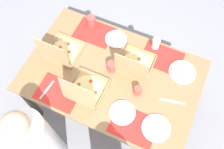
% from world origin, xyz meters
% --- Properties ---
extents(ground_plane, '(6.00, 6.00, 0.00)m').
position_xyz_m(ground_plane, '(0.00, 0.00, 0.00)').
color(ground_plane, gray).
extents(dining_table, '(1.51, 0.98, 0.76)m').
position_xyz_m(dining_table, '(0.00, 0.00, 0.65)').
color(dining_table, '#3F3328').
rests_on(dining_table, ground_plane).
extents(placemat_near_left, '(0.36, 0.26, 0.00)m').
position_xyz_m(placemat_near_left, '(-0.34, -0.34, 0.76)').
color(placemat_near_left, red).
rests_on(placemat_near_left, dining_table).
extents(placemat_near_right, '(0.36, 0.26, 0.00)m').
position_xyz_m(placemat_near_right, '(0.34, -0.34, 0.76)').
color(placemat_near_right, red).
rests_on(placemat_near_right, dining_table).
extents(placemat_far_left, '(0.36, 0.26, 0.00)m').
position_xyz_m(placemat_far_left, '(-0.34, 0.34, 0.76)').
color(placemat_far_left, red).
rests_on(placemat_far_left, dining_table).
extents(placemat_far_right, '(0.36, 0.26, 0.00)m').
position_xyz_m(placemat_far_right, '(0.34, 0.34, 0.76)').
color(placemat_far_right, red).
rests_on(placemat_far_right, dining_table).
extents(pizza_box_corner_right, '(0.29, 0.31, 0.32)m').
position_xyz_m(pizza_box_corner_right, '(-0.15, -0.15, 0.81)').
color(pizza_box_corner_right, tan).
rests_on(pizza_box_corner_right, dining_table).
extents(pizza_box_edge_far, '(0.29, 0.30, 0.33)m').
position_xyz_m(pizza_box_edge_far, '(0.49, -0.01, 0.81)').
color(pizza_box_edge_far, tan).
rests_on(pizza_box_edge_far, dining_table).
extents(pizza_box_corner_left, '(0.29, 0.29, 0.33)m').
position_xyz_m(pizza_box_corner_left, '(0.13, 0.24, 0.81)').
color(pizza_box_corner_left, tan).
rests_on(pizza_box_corner_left, dining_table).
extents(plate_far_left, '(0.21, 0.21, 0.03)m').
position_xyz_m(plate_far_left, '(-0.22, 0.28, 0.77)').
color(plate_far_left, white).
rests_on(plate_far_left, dining_table).
extents(plate_middle, '(0.20, 0.20, 0.02)m').
position_xyz_m(plate_middle, '(0.12, -0.35, 0.77)').
color(plate_middle, white).
rests_on(plate_middle, dining_table).
extents(plate_near_right, '(0.22, 0.22, 0.02)m').
position_xyz_m(plate_near_right, '(-0.51, 0.29, 0.77)').
color(plate_near_right, white).
rests_on(plate_near_right, dining_table).
extents(plate_near_left, '(0.23, 0.23, 0.03)m').
position_xyz_m(plate_near_left, '(-0.54, -0.27, 0.77)').
color(plate_near_left, white).
rests_on(plate_near_left, dining_table).
extents(cup_clear_left, '(0.08, 0.08, 0.10)m').
position_xyz_m(cup_clear_left, '(0.03, -0.04, 0.81)').
color(cup_clear_left, '#BF4742').
rests_on(cup_clear_left, dining_table).
extents(cup_spare, '(0.07, 0.07, 0.09)m').
position_xyz_m(cup_spare, '(-0.26, 0.07, 0.80)').
color(cup_spare, '#BF4742').
rests_on(cup_spare, dining_table).
extents(cup_red, '(0.07, 0.07, 0.11)m').
position_xyz_m(cup_red, '(-0.24, -0.42, 0.81)').
color(cup_red, silver).
rests_on(cup_red, dining_table).
extents(cup_dark, '(0.08, 0.08, 0.11)m').
position_xyz_m(cup_dark, '(0.40, -0.41, 0.81)').
color(cup_dark, '#BF4742').
rests_on(cup_dark, dining_table).
extents(fork_by_far_left, '(0.04, 0.19, 0.00)m').
position_xyz_m(fork_by_far_left, '(0.44, 0.36, 0.76)').
color(fork_by_far_left, '#B7B7BC').
rests_on(fork_by_far_left, dining_table).
extents(knife_by_far_right, '(0.21, 0.06, 0.00)m').
position_xyz_m(knife_by_far_right, '(-0.55, 0.02, 0.76)').
color(knife_by_far_right, '#B7B7BC').
rests_on(knife_by_far_right, dining_table).
extents(diner_right_seat, '(0.32, 0.32, 1.21)m').
position_xyz_m(diner_right_seat, '(0.34, 0.75, 0.54)').
color(diner_right_seat, white).
rests_on(diner_right_seat, ground_plane).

